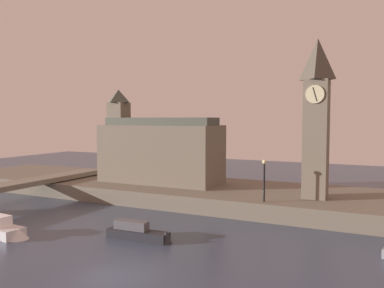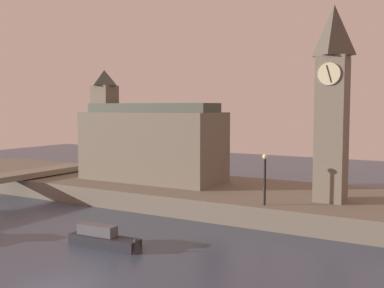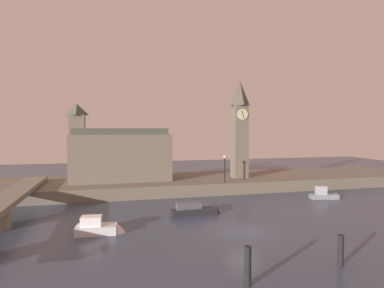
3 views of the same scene
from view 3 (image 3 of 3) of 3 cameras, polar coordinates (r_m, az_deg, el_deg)
name	(u,v)px [view 3 (image 3 of 3)]	position (r m, az deg, el deg)	size (l,w,h in m)	color
ground_plane	(243,232)	(27.86, 8.87, -14.81)	(120.00, 120.00, 0.00)	#384256
far_embankment	(187,183)	(46.28, -0.95, -6.81)	(70.00, 12.00, 1.50)	#6B6051
clock_tower	(240,127)	(46.50, 8.26, 2.87)	(2.18, 2.23, 13.57)	#6B6051
parliament_hall	(118,155)	(44.60, -12.77, -1.79)	(12.97, 5.36, 10.07)	#6B6051
streetlamp	(225,165)	(42.16, 5.69, -3.70)	(0.36, 0.36, 3.48)	black
mooring_post_left	(248,266)	(18.81, 9.65, -20.15)	(0.38, 0.38, 2.13)	black
mooring_post_right	(341,250)	(22.85, 24.41, -16.48)	(0.36, 0.36, 1.90)	black
boat_barge_dark	(198,210)	(32.52, 0.98, -11.40)	(5.04, 1.33, 1.46)	#232328
boat_ferry_white	(101,227)	(27.95, -15.60, -13.75)	(3.99, 1.85, 1.45)	silver
boat_cruiser_grey	(326,195)	(42.73, 22.17, -8.16)	(3.90, 1.66, 1.66)	gray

